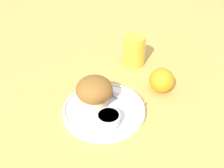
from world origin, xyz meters
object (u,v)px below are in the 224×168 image
at_px(muffin, 94,91).
at_px(orange_fruit, 162,80).
at_px(butter_knife, 116,95).
at_px(juice_glass, 134,51).

bearing_deg(muffin, orange_fruit, 69.32).
xyz_separation_m(muffin, orange_fruit, (0.07, 0.18, -0.02)).
relative_size(muffin, orange_fruit, 1.32).
relative_size(muffin, butter_knife, 0.58).
bearing_deg(orange_fruit, butter_knife, -112.30).
distance_m(butter_knife, orange_fruit, 0.14).
distance_m(muffin, butter_knife, 0.07).
relative_size(orange_fruit, juice_glass, 0.71).
bearing_deg(orange_fruit, muffin, -110.68).
height_order(muffin, juice_glass, juice_glass).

